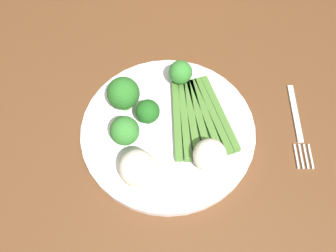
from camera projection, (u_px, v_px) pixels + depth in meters
The scene contains 12 objects.
ground_plane at pixel (170, 245), 1.25m from camera, with size 6.00×6.00×0.02m, color #B7A88E.
dining_table at pixel (171, 177), 0.66m from camera, with size 1.38×1.07×0.77m.
chair at pixel (171, 6), 1.14m from camera, with size 0.48×0.48×0.87m.
plate at pixel (168, 130), 0.59m from camera, with size 0.30×0.30×0.01m, color white.
asparagus_bundle at pixel (199, 117), 0.59m from camera, with size 0.11×0.17×0.01m.
broccoli_left at pixel (125, 131), 0.54m from camera, with size 0.05×0.05×0.06m.
broccoli_back at pixel (123, 94), 0.57m from camera, with size 0.06×0.06×0.07m.
broccoli_outer_edge at pixel (148, 112), 0.57m from camera, with size 0.04×0.04×0.05m.
broccoli_front at pixel (180, 73), 0.61m from camera, with size 0.04×0.04×0.05m.
cauliflower_front_left at pixel (137, 168), 0.52m from camera, with size 0.06×0.06×0.06m, color white.
cauliflower_edge at pixel (210, 155), 0.53m from camera, with size 0.05×0.05×0.05m, color white.
fork at pixel (297, 125), 0.60m from camera, with size 0.03×0.17×0.00m.
Camera 1 is at (0.01, 0.24, 1.30)m, focal length 36.51 mm.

